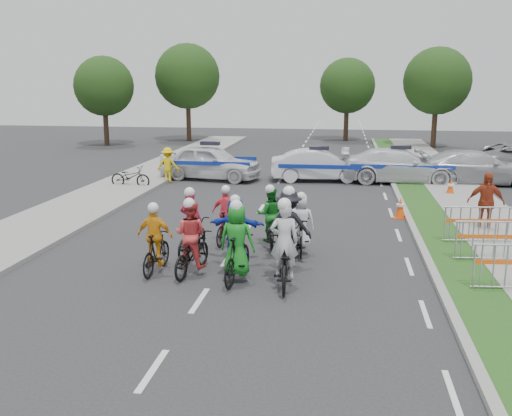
% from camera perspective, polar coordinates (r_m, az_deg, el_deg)
% --- Properties ---
extents(ground, '(90.00, 90.00, 0.00)m').
position_cam_1_polar(ground, '(12.18, -5.68, -9.21)').
color(ground, '#28282B').
rests_on(ground, ground).
extents(curb_right, '(0.20, 60.00, 0.12)m').
position_cam_1_polar(curb_right, '(16.70, 16.07, -3.40)').
color(curb_right, gray).
rests_on(curb_right, ground).
extents(grass_strip, '(1.20, 60.00, 0.11)m').
position_cam_1_polar(grass_strip, '(16.81, 18.44, -3.47)').
color(grass_strip, '#1B4516').
rests_on(grass_strip, ground).
extents(sidewalk_left, '(3.00, 60.00, 0.13)m').
position_cam_1_polar(sidewalk_left, '(19.03, -21.10, -1.81)').
color(sidewalk_left, gray).
rests_on(sidewalk_left, ground).
extents(rider_0, '(0.86, 2.05, 2.04)m').
position_cam_1_polar(rider_0, '(12.79, 2.84, -4.91)').
color(rider_0, black).
rests_on(rider_0, ground).
extents(rider_1, '(0.87, 1.89, 1.94)m').
position_cam_1_polar(rider_1, '(13.01, -1.90, -4.22)').
color(rider_1, black).
rests_on(rider_1, ground).
extents(rider_2, '(0.94, 1.91, 1.87)m').
position_cam_1_polar(rider_2, '(13.65, -6.51, -3.75)').
color(rider_2, black).
rests_on(rider_2, ground).
extents(rider_3, '(0.90, 1.68, 1.75)m').
position_cam_1_polar(rider_3, '(13.84, -9.99, -3.71)').
color(rider_3, black).
rests_on(rider_3, ground).
extents(rider_4, '(1.21, 2.08, 2.04)m').
position_cam_1_polar(rider_4, '(14.15, 3.28, -2.72)').
color(rider_4, black).
rests_on(rider_4, ground).
extents(rider_5, '(1.43, 1.71, 1.77)m').
position_cam_1_polar(rider_5, '(14.38, -2.02, -2.60)').
color(rider_5, black).
rests_on(rider_5, ground).
extents(rider_6, '(0.85, 1.88, 1.85)m').
position_cam_1_polar(rider_6, '(15.07, -6.47, -2.50)').
color(rider_6, black).
rests_on(rider_6, ground).
extents(rider_7, '(0.76, 1.66, 1.70)m').
position_cam_1_polar(rider_7, '(15.14, 4.50, -2.17)').
color(rider_7, black).
rests_on(rider_7, ground).
extents(rider_8, '(0.91, 1.82, 1.78)m').
position_cam_1_polar(rider_8, '(15.75, 1.42, -1.58)').
color(rider_8, black).
rests_on(rider_8, ground).
extents(rider_9, '(0.90, 1.67, 1.70)m').
position_cam_1_polar(rider_9, '(16.11, -2.95, -1.29)').
color(rider_9, black).
rests_on(rider_9, ground).
extents(police_car_0, '(5.00, 2.70, 1.62)m').
position_cam_1_polar(police_car_0, '(26.86, -4.58, 4.58)').
color(police_car_0, silver).
rests_on(police_car_0, ground).
extents(police_car_1, '(4.54, 2.05, 1.45)m').
position_cam_1_polar(police_car_1, '(26.52, 6.30, 4.26)').
color(police_car_1, silver).
rests_on(police_car_1, ground).
extents(police_car_2, '(5.32, 2.20, 1.54)m').
position_cam_1_polar(police_car_2, '(26.72, 14.19, 4.11)').
color(police_car_2, silver).
rests_on(police_car_2, ground).
extents(civilian_sedan, '(5.35, 2.50, 1.51)m').
position_cam_1_polar(civilian_sedan, '(27.40, 21.13, 3.82)').
color(civilian_sedan, '#B4B4B9').
rests_on(civilian_sedan, ground).
extents(spectator_2, '(1.11, 0.51, 1.85)m').
position_cam_1_polar(spectator_2, '(18.60, 21.99, 0.52)').
color(spectator_2, '#9C361C').
rests_on(spectator_2, ground).
extents(marshal_hiviz, '(1.03, 0.60, 1.59)m').
position_cam_1_polar(marshal_hiviz, '(26.33, -8.79, 4.28)').
color(marshal_hiviz, yellow).
rests_on(marshal_hiviz, ground).
extents(barrier_1, '(2.04, 0.70, 1.12)m').
position_cam_1_polar(barrier_1, '(15.49, 22.72, -3.21)').
color(barrier_1, '#A5A8AD').
rests_on(barrier_1, ground).
extents(barrier_2, '(2.05, 0.73, 1.12)m').
position_cam_1_polar(barrier_2, '(17.08, 21.41, -1.70)').
color(barrier_2, '#A5A8AD').
rests_on(barrier_2, ground).
extents(cone_0, '(0.40, 0.40, 0.70)m').
position_cam_1_polar(cone_0, '(19.76, 14.24, -0.02)').
color(cone_0, '#F24C0C').
rests_on(cone_0, ground).
extents(cone_1, '(0.40, 0.40, 0.70)m').
position_cam_1_polar(cone_1, '(24.17, 18.87, 1.94)').
color(cone_1, '#F24C0C').
rests_on(cone_1, ground).
extents(parked_bike, '(1.82, 0.73, 0.94)m').
position_cam_1_polar(parked_bike, '(25.35, -12.45, 3.07)').
color(parked_bike, black).
rests_on(parked_bike, ground).
extents(tree_0, '(4.20, 4.20, 6.30)m').
position_cam_1_polar(tree_0, '(42.45, -14.98, 11.68)').
color(tree_0, '#382619').
rests_on(tree_0, ground).
extents(tree_1, '(4.55, 4.55, 6.82)m').
position_cam_1_polar(tree_1, '(41.40, 17.67, 12.00)').
color(tree_1, '#382619').
rests_on(tree_1, ground).
extents(tree_3, '(4.90, 4.90, 7.35)m').
position_cam_1_polar(tree_3, '(44.57, -6.87, 12.93)').
color(tree_3, '#382619').
rests_on(tree_3, ground).
extents(tree_4, '(4.20, 4.20, 6.30)m').
position_cam_1_polar(tree_4, '(44.95, 9.12, 11.96)').
color(tree_4, '#382619').
rests_on(tree_4, ground).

